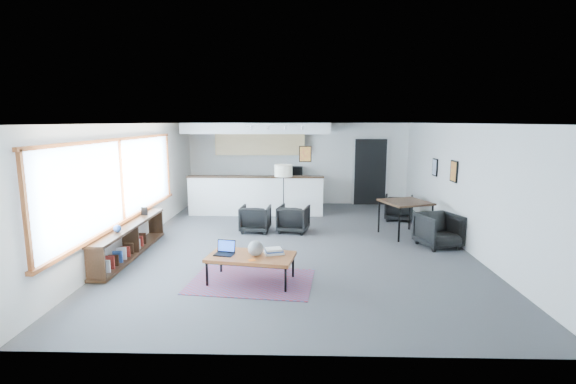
{
  "coord_description": "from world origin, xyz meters",
  "views": [
    {
      "loc": [
        0.03,
        -8.89,
        2.64
      ],
      "look_at": [
        -0.22,
        0.4,
        1.07
      ],
      "focal_mm": 26.0,
      "sensor_mm": 36.0,
      "label": 1
    }
  ],
  "objects_px": {
    "armchair_right": "(293,217)",
    "dining_chair_far": "(399,208)",
    "armchair_left": "(255,217)",
    "dining_chair_near": "(439,231)",
    "coffee_table": "(251,257)",
    "laptop": "(225,250)",
    "microwave": "(294,171)",
    "dining_table": "(405,204)",
    "floor_lamp": "(283,173)",
    "book_stack": "(274,251)",
    "ceramic_pot": "(256,248)"
  },
  "relations": [
    {
      "from": "armchair_right",
      "to": "dining_chair_far",
      "type": "xyz_separation_m",
      "value": [
        2.83,
        1.31,
        -0.04
      ]
    },
    {
      "from": "armchair_left",
      "to": "dining_chair_far",
      "type": "height_order",
      "value": "armchair_left"
    },
    {
      "from": "dining_chair_near",
      "to": "dining_chair_far",
      "type": "height_order",
      "value": "dining_chair_near"
    },
    {
      "from": "coffee_table",
      "to": "dining_chair_far",
      "type": "height_order",
      "value": "dining_chair_far"
    },
    {
      "from": "laptop",
      "to": "microwave",
      "type": "distance_m",
      "value": 6.49
    },
    {
      "from": "dining_table",
      "to": "armchair_right",
      "type": "bearing_deg",
      "value": 174.49
    },
    {
      "from": "floor_lamp",
      "to": "dining_chair_near",
      "type": "xyz_separation_m",
      "value": [
        3.36,
        -1.73,
        -1.03
      ]
    },
    {
      "from": "book_stack",
      "to": "floor_lamp",
      "type": "bearing_deg",
      "value": 89.66
    },
    {
      "from": "ceramic_pot",
      "to": "microwave",
      "type": "distance_m",
      "value": 6.51
    },
    {
      "from": "dining_chair_near",
      "to": "ceramic_pot",
      "type": "bearing_deg",
      "value": -168.72
    },
    {
      "from": "laptop",
      "to": "dining_table",
      "type": "distance_m",
      "value": 4.71
    },
    {
      "from": "laptop",
      "to": "microwave",
      "type": "bearing_deg",
      "value": 91.74
    },
    {
      "from": "dining_chair_near",
      "to": "book_stack",
      "type": "bearing_deg",
      "value": -168.14
    },
    {
      "from": "dining_chair_far",
      "to": "laptop",
      "type": "bearing_deg",
      "value": 62.64
    },
    {
      "from": "floor_lamp",
      "to": "dining_chair_far",
      "type": "bearing_deg",
      "value": 13.33
    },
    {
      "from": "dining_chair_far",
      "to": "ceramic_pot",
      "type": "bearing_deg",
      "value": 67.19
    },
    {
      "from": "laptop",
      "to": "floor_lamp",
      "type": "height_order",
      "value": "floor_lamp"
    },
    {
      "from": "book_stack",
      "to": "floor_lamp",
      "type": "distance_m",
      "value": 3.8
    },
    {
      "from": "book_stack",
      "to": "microwave",
      "type": "xyz_separation_m",
      "value": [
        0.24,
        6.35,
        0.61
      ]
    },
    {
      "from": "armchair_right",
      "to": "dining_table",
      "type": "xyz_separation_m",
      "value": [
        2.61,
        -0.25,
        0.39
      ]
    },
    {
      "from": "coffee_table",
      "to": "floor_lamp",
      "type": "bearing_deg",
      "value": 93.62
    },
    {
      "from": "coffee_table",
      "to": "armchair_left",
      "type": "bearing_deg",
      "value": 104.29
    },
    {
      "from": "armchair_right",
      "to": "laptop",
      "type": "bearing_deg",
      "value": 83.65
    },
    {
      "from": "dining_chair_far",
      "to": "coffee_table",
      "type": "bearing_deg",
      "value": 66.39
    },
    {
      "from": "armchair_right",
      "to": "dining_chair_far",
      "type": "height_order",
      "value": "armchair_right"
    },
    {
      "from": "laptop",
      "to": "dining_table",
      "type": "relative_size",
      "value": 0.29
    },
    {
      "from": "dining_chair_far",
      "to": "microwave",
      "type": "height_order",
      "value": "microwave"
    },
    {
      "from": "coffee_table",
      "to": "laptop",
      "type": "distance_m",
      "value": 0.45
    },
    {
      "from": "laptop",
      "to": "dining_chair_near",
      "type": "relative_size",
      "value": 0.52
    },
    {
      "from": "coffee_table",
      "to": "book_stack",
      "type": "relative_size",
      "value": 4.14
    },
    {
      "from": "ceramic_pot",
      "to": "microwave",
      "type": "relative_size",
      "value": 0.47
    },
    {
      "from": "coffee_table",
      "to": "laptop",
      "type": "relative_size",
      "value": 4.27
    },
    {
      "from": "dining_chair_far",
      "to": "microwave",
      "type": "relative_size",
      "value": 1.15
    },
    {
      "from": "book_stack",
      "to": "microwave",
      "type": "bearing_deg",
      "value": 87.83
    },
    {
      "from": "armchair_right",
      "to": "floor_lamp",
      "type": "height_order",
      "value": "floor_lamp"
    },
    {
      "from": "coffee_table",
      "to": "dining_table",
      "type": "distance_m",
      "value": 4.42
    },
    {
      "from": "armchair_right",
      "to": "dining_table",
      "type": "bearing_deg",
      "value": -172.71
    },
    {
      "from": "laptop",
      "to": "dining_chair_near",
      "type": "xyz_separation_m",
      "value": [
        4.19,
        2.0,
        -0.19
      ]
    },
    {
      "from": "laptop",
      "to": "ceramic_pot",
      "type": "height_order",
      "value": "ceramic_pot"
    },
    {
      "from": "microwave",
      "to": "dining_chair_near",
      "type": "bearing_deg",
      "value": -52.02
    },
    {
      "from": "floor_lamp",
      "to": "armchair_left",
      "type": "bearing_deg",
      "value": -138.35
    },
    {
      "from": "ceramic_pot",
      "to": "armchair_right",
      "type": "bearing_deg",
      "value": 79.95
    },
    {
      "from": "armchair_right",
      "to": "floor_lamp",
      "type": "relative_size",
      "value": 0.45
    },
    {
      "from": "book_stack",
      "to": "dining_table",
      "type": "bearing_deg",
      "value": 44.81
    },
    {
      "from": "coffee_table",
      "to": "ceramic_pot",
      "type": "bearing_deg",
      "value": -6.81
    },
    {
      "from": "dining_chair_near",
      "to": "microwave",
      "type": "xyz_separation_m",
      "value": [
        -3.14,
        4.38,
        0.78
      ]
    },
    {
      "from": "coffee_table",
      "to": "laptop",
      "type": "bearing_deg",
      "value": -179.36
    },
    {
      "from": "dining_table",
      "to": "dining_chair_far",
      "type": "bearing_deg",
      "value": 81.79
    },
    {
      "from": "book_stack",
      "to": "armchair_left",
      "type": "bearing_deg",
      "value": 101.59
    },
    {
      "from": "laptop",
      "to": "floor_lamp",
      "type": "distance_m",
      "value": 3.91
    }
  ]
}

